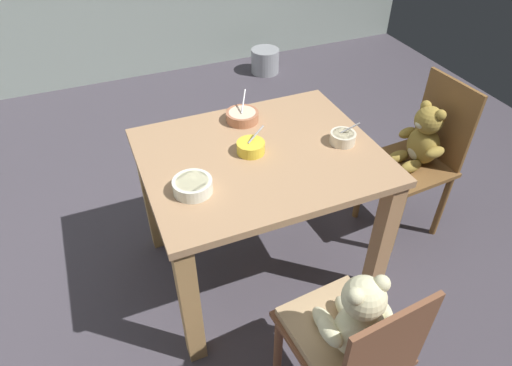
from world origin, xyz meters
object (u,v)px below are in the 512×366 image
at_px(porridge_bowl_cream_near_right, 343,138).
at_px(teddy_chair_near_front, 351,332).
at_px(porridge_bowl_white_near_left, 193,186).
at_px(porridge_bowl_terracotta_far_center, 242,116).
at_px(porridge_bowl_yellow_center, 251,147).
at_px(teddy_chair_near_right, 421,148).
at_px(metal_pail, 265,61).
at_px(dining_table, 260,179).

bearing_deg(porridge_bowl_cream_near_right, teddy_chair_near_front, -116.97).
relative_size(porridge_bowl_cream_near_right, porridge_bowl_white_near_left, 0.76).
relative_size(porridge_bowl_white_near_left, porridge_bowl_terracotta_far_center, 1.00).
distance_m(porridge_bowl_yellow_center, porridge_bowl_cream_near_right, 0.42).
distance_m(porridge_bowl_white_near_left, porridge_bowl_terracotta_far_center, 0.56).
bearing_deg(teddy_chair_near_front, teddy_chair_near_right, -54.26).
bearing_deg(porridge_bowl_cream_near_right, teddy_chair_near_right, 5.29).
xyz_separation_m(porridge_bowl_yellow_center, metal_pail, (0.99, 2.13, -0.66)).
distance_m(dining_table, porridge_bowl_white_near_left, 0.41).
height_order(teddy_chair_near_right, metal_pail, teddy_chair_near_right).
relative_size(porridge_bowl_yellow_center, porridge_bowl_terracotta_far_center, 0.84).
distance_m(porridge_bowl_yellow_center, metal_pail, 2.44).
bearing_deg(metal_pail, porridge_bowl_cream_near_right, -104.75).
distance_m(porridge_bowl_white_near_left, metal_pail, 2.71).
bearing_deg(metal_pail, porridge_bowl_terracotta_far_center, -116.60).
height_order(teddy_chair_near_front, porridge_bowl_white_near_left, teddy_chair_near_front).
distance_m(dining_table, teddy_chair_near_right, 0.92).
bearing_deg(metal_pail, porridge_bowl_yellow_center, -115.08).
xyz_separation_m(dining_table, teddy_chair_near_right, (0.91, -0.02, -0.06)).
distance_m(porridge_bowl_cream_near_right, porridge_bowl_white_near_left, 0.72).
distance_m(teddy_chair_near_right, porridge_bowl_white_near_left, 1.29).
bearing_deg(porridge_bowl_white_near_left, porridge_bowl_cream_near_right, 5.48).
relative_size(teddy_chair_near_front, porridge_bowl_white_near_left, 5.28).
height_order(dining_table, porridge_bowl_terracotta_far_center, porridge_bowl_terracotta_far_center).
distance_m(teddy_chair_near_right, porridge_bowl_terracotta_far_center, 0.97).
relative_size(teddy_chair_near_right, porridge_bowl_terracotta_far_center, 5.67).
height_order(teddy_chair_near_front, teddy_chair_near_right, teddy_chair_near_right).
height_order(teddy_chair_near_right, porridge_bowl_white_near_left, teddy_chair_near_right).
bearing_deg(porridge_bowl_yellow_center, porridge_bowl_cream_near_right, -12.30).
xyz_separation_m(porridge_bowl_yellow_center, porridge_bowl_white_near_left, (-0.31, -0.16, 0.00)).
bearing_deg(porridge_bowl_terracotta_far_center, porridge_bowl_white_near_left, -131.53).
height_order(teddy_chair_near_right, porridge_bowl_terracotta_far_center, teddy_chair_near_right).
bearing_deg(porridge_bowl_yellow_center, metal_pail, 64.92).
bearing_deg(porridge_bowl_yellow_center, porridge_bowl_terracotta_far_center, 77.00).
bearing_deg(porridge_bowl_white_near_left, metal_pail, 60.27).
xyz_separation_m(porridge_bowl_terracotta_far_center, metal_pail, (0.93, 1.87, -0.66)).
xyz_separation_m(dining_table, teddy_chair_near_front, (-0.00, -0.81, -0.06)).
relative_size(teddy_chair_near_right, porridge_bowl_white_near_left, 5.68).
bearing_deg(dining_table, porridge_bowl_yellow_center, 145.32).
relative_size(teddy_chair_near_front, teddy_chair_near_right, 0.93).
bearing_deg(metal_pail, teddy_chair_near_right, -91.20).
bearing_deg(porridge_bowl_terracotta_far_center, teddy_chair_near_right, -18.57).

